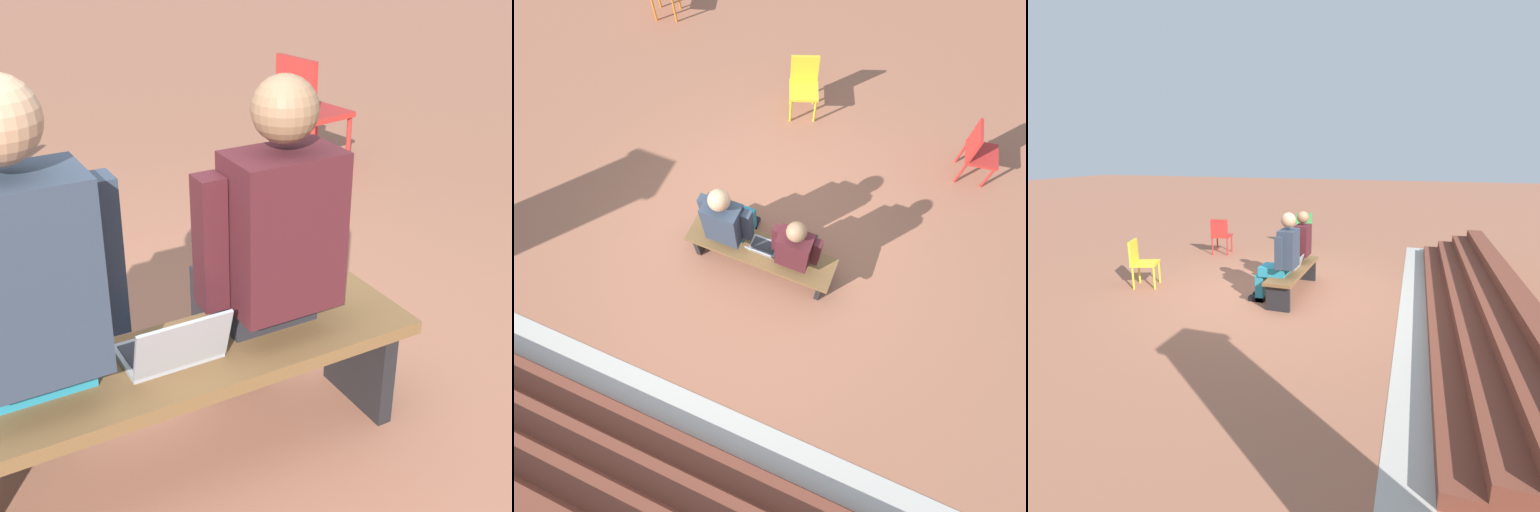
{
  "view_description": "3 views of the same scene",
  "coord_description": "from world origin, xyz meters",
  "views": [
    {
      "loc": [
        0.56,
        2.1,
        1.8
      ],
      "look_at": [
        -0.63,
        -0.03,
        0.58
      ],
      "focal_mm": 50.0,
      "sensor_mm": 36.0,
      "label": 1
    },
    {
      "loc": [
        -0.99,
        2.1,
        4.69
      ],
      "look_at": [
        -0.36,
        0.54,
        1.01
      ],
      "focal_mm": 28.0,
      "sensor_mm": 36.0,
      "label": 2
    },
    {
      "loc": [
        5.99,
        2.1,
        2.31
      ],
      "look_at": [
        0.13,
        0.18,
        0.71
      ],
      "focal_mm": 28.0,
      "sensor_mm": 36.0,
      "label": 3
    }
  ],
  "objects": [
    {
      "name": "plastic_chair_mid_courtyard",
      "position": [
        -3.72,
        -0.56,
        0.48
      ],
      "size": [
        0.55,
        0.55,
        0.84
      ],
      "color": "#2D893D",
      "rests_on": "ground"
    },
    {
      "name": "laptop",
      "position": [
        -0.15,
        0.28,
        0.5
      ],
      "size": [
        0.32,
        0.29,
        0.21
      ],
      "color": "#9EA0A5",
      "rests_on": "bench"
    },
    {
      "name": "person_student",
      "position": [
        -0.54,
        0.2,
        0.72
      ],
      "size": [
        0.55,
        0.69,
        1.35
      ],
      "color": "#232328",
      "rests_on": "ground"
    },
    {
      "name": "brick_steps",
      "position": [
        -0.12,
        3.15,
        0.23
      ],
      "size": [
        7.51,
        1.2,
        0.6
      ],
      "color": "brown",
      "rests_on": "ground"
    },
    {
      "name": "plastic_chair_near_bench_left",
      "position": [
        -2.23,
        -2.14,
        0.48
      ],
      "size": [
        0.48,
        0.48,
        0.84
      ],
      "color": "red",
      "rests_on": "ground"
    },
    {
      "name": "bench",
      "position": [
        -0.12,
        0.26,
        0.35
      ],
      "size": [
        1.8,
        0.44,
        0.45
      ],
      "color": "brown",
      "rests_on": "ground"
    },
    {
      "name": "plastic_chair_far_right",
      "position": [
        0.33,
        -2.42,
        0.48
      ],
      "size": [
        0.54,
        0.54,
        0.84
      ],
      "color": "gold",
      "rests_on": "ground"
    },
    {
      "name": "concrete_strip",
      "position": [
        -0.12,
        2.2,
        0.0
      ],
      "size": [
        8.31,
        0.4,
        0.01
      ],
      "primitive_type": "cube",
      "color": "#B7B2A8",
      "rests_on": "ground"
    },
    {
      "name": "ground_plane",
      "position": [
        0.0,
        0.0,
        0.0
      ],
      "size": [
        60.0,
        60.0,
        0.0
      ],
      "primitive_type": "plane",
      "color": "#9E6047"
    },
    {
      "name": "person_adult",
      "position": [
        0.29,
        0.19,
        0.76
      ],
      "size": [
        0.6,
        0.76,
        1.44
      ],
      "color": "teal",
      "rests_on": "ground"
    }
  ]
}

